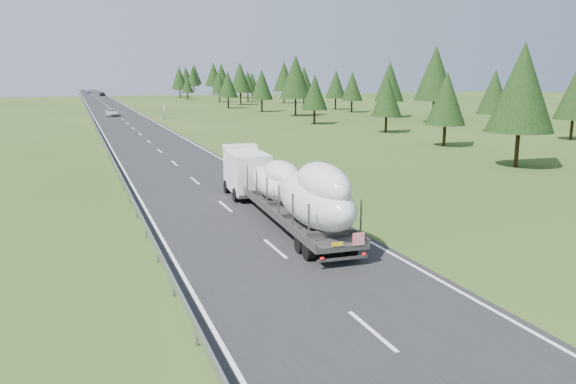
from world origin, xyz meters
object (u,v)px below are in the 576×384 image
object	(u,v)px
highway_sign	(164,109)
boat_truck	(287,187)
distant_van	(112,113)
distant_car_blue	(89,91)
distant_car_dark	(102,94)

from	to	relation	value
highway_sign	boat_truck	bearing A→B (deg)	-93.86
boat_truck	highway_sign	bearing A→B (deg)	86.14
boat_truck	distant_van	size ratio (longest dim) A/B	3.43
distant_van	distant_car_blue	bearing A→B (deg)	91.00
boat_truck	distant_van	bearing A→B (deg)	92.11
highway_sign	boat_truck	distance (m)	76.23
highway_sign	distant_car_blue	bearing A→B (deg)	93.01
distant_van	distant_car_dark	world-z (taller)	distant_car_dark
highway_sign	distant_car_blue	distance (m)	159.03
highway_sign	distant_car_dark	bearing A→B (deg)	92.14
distant_van	distant_car_blue	distance (m)	148.63
highway_sign	boat_truck	world-z (taller)	boat_truck
boat_truck	distant_car_blue	distance (m)	234.88
highway_sign	distant_car_blue	world-z (taller)	highway_sign
distant_car_blue	distant_van	bearing A→B (deg)	-91.56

